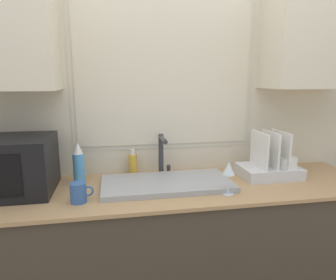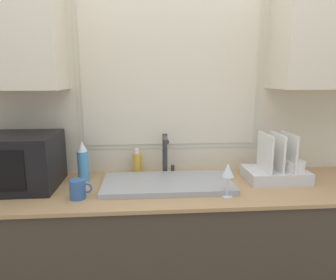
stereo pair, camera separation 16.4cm
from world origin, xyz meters
name	(u,v)px [view 1 (the left image)]	position (x,y,z in m)	size (l,w,h in m)	color
countertop	(174,257)	(0.00, 0.30, 0.46)	(2.38, 0.64, 0.92)	#42382D
wall_back	(165,98)	(0.00, 0.60, 1.40)	(6.00, 0.38, 2.60)	beige
sink_basin	(167,183)	(-0.04, 0.31, 0.93)	(0.75, 0.37, 0.03)	#9EA0A5
faucet	(162,151)	(-0.04, 0.50, 1.08)	(0.08, 0.19, 0.27)	#333338
microwave	(10,166)	(-0.89, 0.36, 1.07)	(0.44, 0.38, 0.31)	black
dish_rack	(271,166)	(0.63, 0.36, 0.99)	(0.36, 0.26, 0.29)	silver
spray_bottle	(79,164)	(-0.54, 0.44, 1.04)	(0.07, 0.07, 0.25)	#4C99D8
soap_bottle	(133,164)	(-0.22, 0.55, 0.99)	(0.05, 0.05, 0.17)	gold
mug_near_sink	(79,193)	(-0.52, 0.16, 0.97)	(0.12, 0.08, 0.10)	#335999
wine_glass	(229,170)	(0.26, 0.12, 1.05)	(0.07, 0.07, 0.18)	silver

